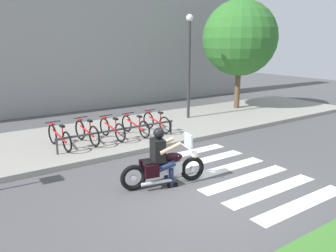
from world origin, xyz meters
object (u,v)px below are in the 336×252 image
at_px(bicycle_1, 87,132).
at_px(street_lamp, 189,58).
at_px(rider, 161,153).
at_px(bike_rack, 119,130).
at_px(bicycle_0, 59,137).
at_px(bicycle_3, 135,126).
at_px(motorcycle, 164,167).
at_px(tree_near_rack, 240,38).
at_px(bicycle_2, 112,129).
at_px(bicycle_4, 156,122).

bearing_deg(bicycle_1, street_lamp, 12.58).
bearing_deg(rider, bike_rack, 80.52).
distance_m(bicycle_0, street_lamp, 6.29).
bearing_deg(rider, street_lamp, 46.67).
bearing_deg(bicycle_3, motorcycle, -109.38).
xyz_separation_m(bike_rack, tree_near_rack, (7.37, 2.06, 2.88)).
xyz_separation_m(bicycle_2, street_lamp, (4.07, 1.10, 2.14)).
bearing_deg(motorcycle, bicycle_3, 70.62).
bearing_deg(motorcycle, bike_rack, 81.89).
distance_m(motorcycle, bike_rack, 3.28).
xyz_separation_m(bicycle_0, bike_rack, (1.75, -0.55, 0.07)).
bearing_deg(bicycle_0, bicycle_2, -0.00).
bearing_deg(tree_near_rack, bicycle_1, -169.67).
bearing_deg(bicycle_2, tree_near_rack, 11.52).
distance_m(bicycle_3, bicycle_4, 0.87).
relative_size(bicycle_2, bike_rack, 0.39).
relative_size(bicycle_3, bike_rack, 0.41).
height_order(rider, bicycle_4, rider).
distance_m(bicycle_1, bike_rack, 1.04).
bearing_deg(motorcycle, tree_near_rack, 34.08).
height_order(motorcycle, bike_rack, motorcycle).
height_order(bicycle_3, tree_near_rack, tree_near_rack).
bearing_deg(street_lamp, motorcycle, -132.73).
xyz_separation_m(bicycle_0, bicycle_3, (2.62, 0.00, -0.02)).
relative_size(motorcycle, tree_near_rack, 0.40).
bearing_deg(bicycle_3, bike_rack, -147.57).
xyz_separation_m(rider, bicycle_3, (1.41, 3.78, -0.33)).
relative_size(bicycle_4, bike_rack, 0.38).
height_order(bicycle_0, bicycle_1, bicycle_1).
relative_size(motorcycle, bicycle_1, 1.27).
relative_size(bicycle_2, bicycle_3, 0.96).
height_order(bicycle_0, bicycle_3, bicycle_0).
bearing_deg(bike_rack, street_lamp, 22.17).
xyz_separation_m(bicycle_2, bicycle_4, (1.75, 0.00, -0.00)).
bearing_deg(bike_rack, tree_near_rack, 15.59).
bearing_deg(tree_near_rack, motorcycle, -145.92).
xyz_separation_m(bicycle_1, bike_rack, (0.87, -0.55, 0.05)).
bearing_deg(bicycle_4, bike_rack, -162.41).
relative_size(street_lamp, tree_near_rack, 0.84).
xyz_separation_m(motorcycle, bicycle_4, (2.21, 3.80, 0.04)).
bearing_deg(tree_near_rack, bicycle_3, -166.99).
bearing_deg(rider, bicycle_3, 69.51).
height_order(rider, street_lamp, street_lamp).
height_order(bicycle_0, tree_near_rack, tree_near_rack).
distance_m(bicycle_1, tree_near_rack, 8.88).
bearing_deg(bicycle_0, tree_near_rack, 9.35).
relative_size(bicycle_0, bike_rack, 0.42).
bearing_deg(street_lamp, bike_rack, -157.83).
height_order(rider, bicycle_3, rider).
height_order(motorcycle, rider, rider).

